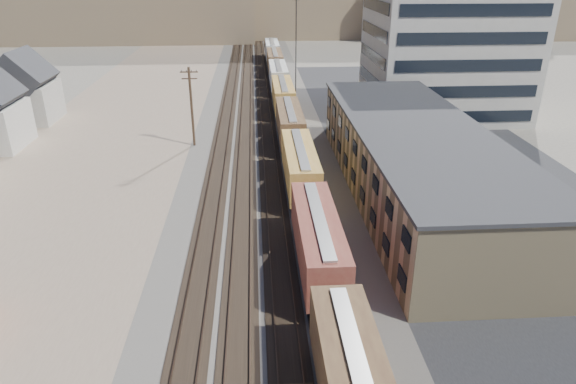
{
  "coord_description": "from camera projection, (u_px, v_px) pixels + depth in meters",
  "views": [
    {
      "loc": [
        -0.59,
        -21.46,
        21.52
      ],
      "look_at": [
        2.12,
        19.83,
        3.0
      ],
      "focal_mm": 32.0,
      "sensor_mm": 36.0,
      "label": 1
    }
  ],
  "objects": [
    {
      "name": "asphalt_lot",
      "position": [
        445.0,
        159.0,
        61.56
      ],
      "size": [
        26.0,
        120.0,
        0.04
      ],
      "primitive_type": "cube",
      "color": "#232326",
      "rests_on": "ground"
    },
    {
      "name": "parked_car_blue",
      "position": [
        436.0,
        110.0,
        78.99
      ],
      "size": [
        5.96,
        6.23,
        1.64
      ],
      "primitive_type": "imported",
      "rotation": [
        0.0,
        0.0,
        0.73
      ],
      "color": "navy",
      "rests_on": "ground"
    },
    {
      "name": "ballast_bed",
      "position": [
        260.0,
        126.0,
        73.9
      ],
      "size": [
        18.0,
        200.0,
        0.06
      ],
      "primitive_type": "cube",
      "color": "#4C4742",
      "rests_on": "ground"
    },
    {
      "name": "parked_car_far",
      "position": [
        475.0,
        116.0,
        75.77
      ],
      "size": [
        2.86,
        4.99,
        1.6
      ],
      "primitive_type": "imported",
      "rotation": [
        0.0,
        0.0,
        0.22
      ],
      "color": "silver",
      "rests_on": "ground"
    },
    {
      "name": "utility_pole_north",
      "position": [
        192.0,
        105.0,
        63.95
      ],
      "size": [
        2.2,
        0.32,
        10.0
      ],
      "color": "#382619",
      "rests_on": "ground"
    },
    {
      "name": "dirt_yard",
      "position": [
        100.0,
        153.0,
        63.6
      ],
      "size": [
        24.0,
        180.0,
        0.03
      ],
      "primitive_type": "cube",
      "color": "#826C59",
      "rests_on": "ground"
    },
    {
      "name": "rail_tracks",
      "position": [
        256.0,
        125.0,
        73.83
      ],
      "size": [
        11.4,
        200.0,
        0.24
      ],
      "color": "black",
      "rests_on": "ground"
    },
    {
      "name": "radio_mast",
      "position": [
        296.0,
        50.0,
        79.65
      ],
      "size": [
        1.2,
        0.16,
        18.0
      ],
      "color": "black",
      "rests_on": "ground"
    },
    {
      "name": "freight_train",
      "position": [
        286.0,
        108.0,
        72.57
      ],
      "size": [
        3.0,
        119.74,
        4.46
      ],
      "color": "black",
      "rests_on": "ground"
    },
    {
      "name": "office_tower",
      "position": [
        445.0,
        53.0,
        76.31
      ],
      "size": [
        22.6,
        18.6,
        18.45
      ],
      "color": "#9E998E",
      "rests_on": "ground"
    },
    {
      "name": "warehouse",
      "position": [
        415.0,
        161.0,
        50.54
      ],
      "size": [
        12.4,
        40.4,
        7.25
      ],
      "color": "tan",
      "rests_on": "ground"
    }
  ]
}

